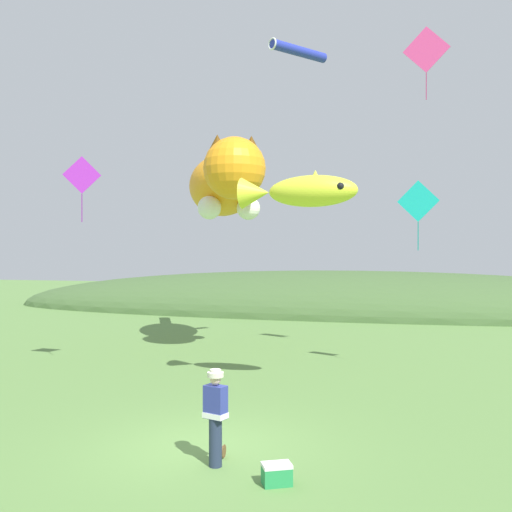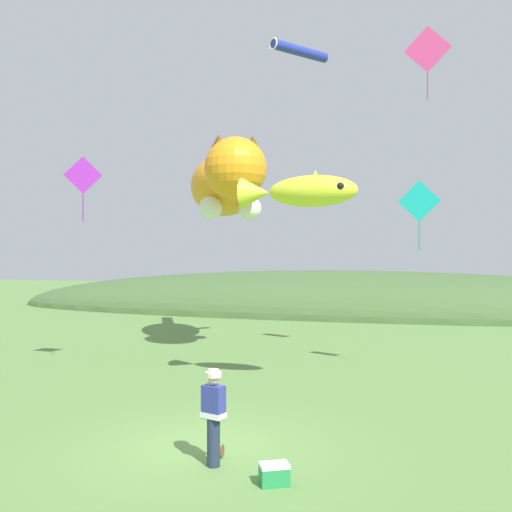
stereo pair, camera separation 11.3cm
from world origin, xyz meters
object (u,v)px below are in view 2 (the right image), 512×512
Objects in this scene: kite_spool at (219,451)px; festival_attendant at (214,414)px; kite_diamond_teal at (419,202)px; kite_diamond_violet at (83,176)px; kite_tube_streamer at (299,51)px; picnic_cooler at (274,474)px; kite_diamond_pink at (428,49)px; kite_giant_cat at (227,184)px; kite_fish_windsock at (300,191)px.

festival_attendant is at bearing -84.87° from kite_spool.
kite_diamond_teal is (3.76, 8.79, 4.56)m from festival_attendant.
kite_tube_streamer is at bearing 34.59° from kite_diamond_violet.
kite_diamond_pink reaches higher than picnic_cooler.
kite_giant_cat is 3.72× the size of kite_diamond_pink.
kite_diamond_pink is (7.74, -2.19, 3.98)m from kite_giant_cat.
festival_attendant is 7.21m from kite_fish_windsock.
festival_attendant is 0.80× the size of kite_diamond_teal.
festival_attendant is at bearing -112.06° from kite_diamond_pink.
kite_diamond_pink is at bearing 52.27° from kite_fish_windsock.
kite_diamond_pink is at bearing 67.94° from festival_attendant.
picnic_cooler is at bearing -104.84° from kite_diamond_pink.
kite_diamond_teal is at bearing 45.92° from kite_fish_windsock.
kite_diamond_pink is (3.48, 4.50, 5.09)m from kite_fish_windsock.
kite_spool is 0.43× the size of picnic_cooler.
picnic_cooler is at bearing -40.92° from kite_diamond_violet.
kite_diamond_violet is at bearing 136.38° from festival_attendant.
kite_diamond_violet is 0.85× the size of kite_diamond_pink.
kite_giant_cat is 5.84m from kite_tube_streamer.
festival_attendant is 0.19× the size of kite_giant_cat.
kite_tube_streamer is (-0.39, 10.54, 10.27)m from festival_attendant.
kite_giant_cat is (-3.65, 11.72, 6.57)m from kite_spool.
kite_diamond_pink is at bearing 76.68° from kite_diamond_teal.
picnic_cooler reaches higher than kite_spool.
festival_attendant is at bearing -73.13° from kite_giant_cat.
festival_attendant is 0.81× the size of kite_tube_streamer.
picnic_cooler is 0.26× the size of kite_diamond_teal.
kite_diamond_violet is at bearing -160.74° from kite_diamond_pink.
kite_diamond_violet is at bearing 138.35° from kite_spool.
kite_diamond_pink reaches higher than kite_diamond_teal.
kite_giant_cat is 4.35× the size of kite_diamond_violet.
kite_tube_streamer reaches higher than festival_attendant.
kite_spool is 0.03× the size of kite_giant_cat.
kite_tube_streamer is at bearing 92.15° from festival_attendant.
kite_tube_streamer is 0.99× the size of kite_diamond_teal.
kite_spool is (-0.04, 0.46, -0.83)m from festival_attendant.
festival_attendant is at bearing -95.92° from kite_fish_windsock.
kite_fish_windsock reaches higher than picnic_cooler.
kite_diamond_pink reaches higher than kite_spool.
kite_giant_cat is 8.98m from kite_diamond_pink.
kite_giant_cat is at bearing 107.30° from kite_spool.
kite_diamond_pink is at bearing 75.16° from picnic_cooler.
kite_diamond_pink is 5.30m from kite_diamond_teal.
picnic_cooler is at bearing -81.48° from kite_tube_streamer.
kite_tube_streamer is at bearing 157.20° from kite_diamond_teal.
kite_spool is 0.11× the size of kite_tube_streamer.
festival_attendant is 3.04× the size of picnic_cooler.
kite_giant_cat is at bearing 153.60° from kite_tube_streamer.
kite_spool is at bearing -114.53° from kite_diamond_teal.
festival_attendant is 0.85× the size of kite_diamond_violet.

